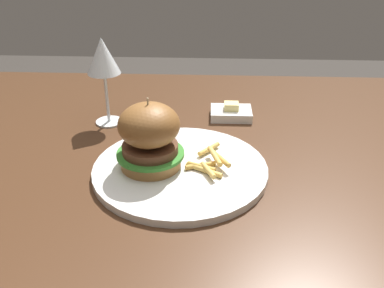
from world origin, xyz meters
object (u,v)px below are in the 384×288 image
butter_dish (231,113)px  burger_sandwich (150,136)px  wine_glass (103,59)px  main_plate (180,169)px

butter_dish → burger_sandwich: bearing=-121.9°
wine_glass → butter_dish: bearing=8.6°
main_plate → butter_dish: size_ratio=3.38×
burger_sandwich → butter_dish: bearing=58.1°
burger_sandwich → main_plate: bearing=0.1°
burger_sandwich → wine_glass: bearing=120.9°
main_plate → butter_dish: butter_dish is taller
main_plate → burger_sandwich: bearing=-179.9°
wine_glass → main_plate: bearing=-49.3°
butter_dish → wine_glass: bearing=-171.4°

